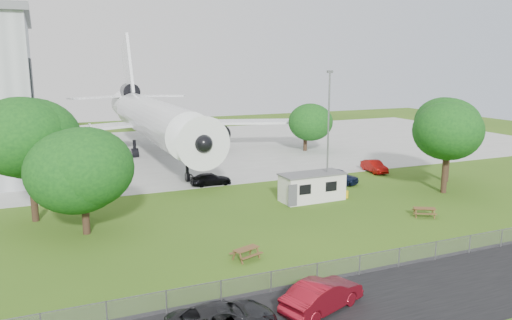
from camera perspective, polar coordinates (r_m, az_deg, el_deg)
name	(u,v)px	position (r m, az deg, el deg)	size (l,w,h in m)	color
ground	(277,230)	(39.25, 2.46, -8.02)	(160.00, 160.00, 0.00)	#486F1C
asphalt_strip	(381,303)	(29.04, 14.13, -15.54)	(120.00, 8.00, 0.02)	black
concrete_apron	(164,151)	(74.28, -10.42, 1.01)	(120.00, 46.00, 0.03)	#B7B7B2
airliner	(152,117)	(71.04, -11.75, 4.78)	(46.36, 47.73, 17.69)	white
site_cabin	(312,187)	(47.37, 6.44, -3.05)	(6.79, 2.87, 2.62)	silver
picnic_west	(246,259)	(33.82, -1.13, -11.25)	(1.80, 1.50, 0.76)	brown
picnic_east	(424,216)	(44.86, 18.64, -6.14)	(1.80, 1.50, 0.76)	brown
fence	(345,278)	(31.59, 10.18, -13.11)	(58.00, 0.04, 1.30)	gray
lamp_mast	(328,137)	(46.98, 8.24, 2.62)	(0.16, 0.16, 12.00)	slate
tree_west_big	(29,144)	(43.81, -24.52, 1.72)	(7.91, 7.91, 10.43)	#382619
tree_west_small	(83,173)	(39.34, -19.20, -1.37)	(7.54, 7.54, 8.55)	#382619
tree_east_front	(448,127)	(52.27, 21.10, 3.53)	(7.19, 7.19, 10.23)	#382619
tree_east_back	(450,121)	(57.47, 21.30, 4.19)	(6.69, 6.69, 10.03)	#382619
tree_far_apron	(306,120)	(73.07, 5.69, 4.53)	(6.73, 6.73, 7.88)	#382619
car_centre_sedan	(322,296)	(27.37, 7.58, -15.10)	(1.76, 5.04, 1.66)	maroon
car_west_estate	(222,320)	(25.15, -3.86, -17.75)	(2.48, 5.37, 1.49)	black
car_ne_hatch	(337,176)	(54.43, 9.29, -1.83)	(1.85, 4.61, 1.57)	black
car_ne_sedan	(374,166)	(60.67, 13.36, -0.72)	(1.49, 4.27, 1.41)	#8F0B07
car_apron_van	(211,179)	(53.12, -5.18, -2.22)	(1.78, 4.37, 1.27)	black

